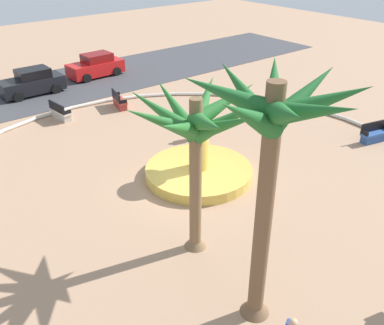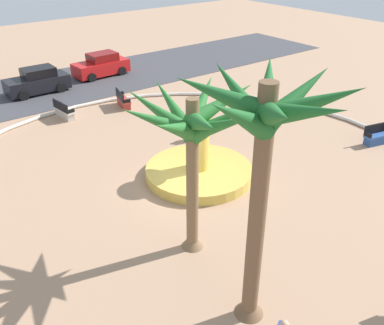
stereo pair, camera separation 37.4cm
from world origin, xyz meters
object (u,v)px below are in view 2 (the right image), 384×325
bench_west (64,112)px  parked_car_second (101,65)px  palm_tree_near_fountain (194,128)px  bench_east (378,137)px  fountain (199,170)px  palm_tree_by_curb (266,138)px  parked_car_leftmost (37,81)px  person_pedestrian_stroll (206,121)px  bench_north (123,101)px

bench_west → parked_car_second: size_ratio=0.40×
palm_tree_near_fountain → bench_east: size_ratio=3.34×
fountain → palm_tree_by_curb: size_ratio=0.66×
bench_east → parked_car_leftmost: bearing=121.1°
bench_east → person_pedestrian_stroll: bearing=138.1°
parked_car_leftmost → parked_car_second: 5.13m
bench_east → parked_car_second: 19.67m
bench_east → bench_west: bearing=131.1°
bench_north → parked_car_second: size_ratio=0.41×
bench_west → bench_north: size_ratio=0.98×
fountain → bench_east: bearing=-17.3°
fountain → bench_east: fountain is taller
palm_tree_by_curb → bench_west: 17.65m
palm_tree_by_curb → bench_west: bearing=84.4°
bench_east → parked_car_second: parked_car_second is taller
bench_west → person_pedestrian_stroll: 8.49m
parked_car_second → palm_tree_by_curb: bearing=-107.3°
person_pedestrian_stroll → parked_car_leftmost: size_ratio=0.42×
palm_tree_near_fountain → bench_east: palm_tree_near_fountain is taller
fountain → person_pedestrian_stroll: (2.76, 2.92, 0.60)m
palm_tree_by_curb → person_pedestrian_stroll: 12.51m
palm_tree_near_fountain → bench_west: bearing=85.2°
bench_north → person_pedestrian_stroll: 6.64m
bench_north → bench_east: bearing=-58.2°
fountain → bench_east: 9.67m
fountain → bench_east: (9.23, -2.88, 0.00)m
person_pedestrian_stroll → parked_car_second: 13.02m
person_pedestrian_stroll → parked_car_leftmost: person_pedestrian_stroll is taller
palm_tree_near_fountain → person_pedestrian_stroll: 9.41m
palm_tree_near_fountain → bench_north: palm_tree_near_fountain is taller
bench_west → person_pedestrian_stroll: person_pedestrian_stroll is taller
palm_tree_near_fountain → bench_west: 14.19m
bench_west → bench_north: (3.54, -0.53, 0.00)m
palm_tree_near_fountain → bench_west: (1.13, 13.54, -4.08)m
parked_car_leftmost → person_pedestrian_stroll: bearing=-70.3°
bench_west → parked_car_second: bearing=47.7°
fountain → person_pedestrian_stroll: bearing=46.6°
fountain → bench_north: (1.59, 9.43, 0.00)m
person_pedestrian_stroll → parked_car_second: bearing=86.9°
fountain → palm_tree_by_curb: (-3.60, -6.85, 5.12)m
parked_car_second → bench_west: bearing=-132.3°
palm_tree_near_fountain → bench_west: palm_tree_near_fountain is taller
palm_tree_by_curb → parked_car_leftmost: 22.49m
palm_tree_near_fountain → parked_car_leftmost: palm_tree_near_fountain is taller
bench_west → bench_east: bearing=-48.9°
bench_east → bench_north: size_ratio=1.00×
fountain → parked_car_second: size_ratio=1.14×
palm_tree_near_fountain → bench_north: size_ratio=3.34×
person_pedestrian_stroll → parked_car_leftmost: 12.89m
bench_east → bench_north: same height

